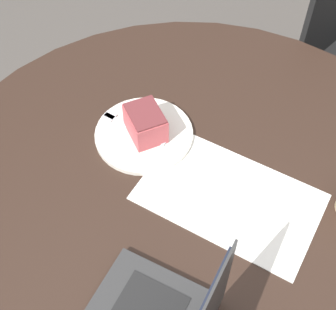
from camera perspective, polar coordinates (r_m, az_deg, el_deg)
name	(u,v)px	position (r m, az deg, el deg)	size (l,w,h in m)	color
dining_table	(192,230)	(1.11, 2.93, -9.11)	(1.22, 1.22, 0.72)	black
paper_document	(229,198)	(1.00, 7.48, -5.17)	(0.43, 0.39, 0.00)	white
plate	(144,134)	(1.09, -2.94, 2.53)	(0.23, 0.23, 0.01)	silver
cake_slice	(145,123)	(1.06, -2.77, 3.90)	(0.10, 0.12, 0.07)	#B74C51
fork	(128,125)	(1.10, -4.95, 3.61)	(0.15, 0.12, 0.00)	silver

